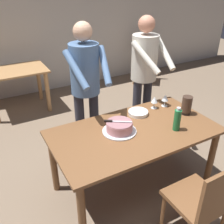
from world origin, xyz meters
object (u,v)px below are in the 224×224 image
(plate_stack, at_px, (138,113))
(water_bottle, at_px, (177,120))
(background_table, at_px, (16,79))
(person_cutting_cake, at_px, (86,82))
(main_dining_table, at_px, (134,139))
(wine_glass_far, at_px, (165,98))
(wine_glass_near, at_px, (154,100))
(cake_on_platter, at_px, (119,127))
(cake_knife, at_px, (112,121))
(hurricane_lamp, at_px, (187,105))
(chair_near_side, at_px, (204,200))
(person_standing_beside, at_px, (144,70))
(background_chair_1, at_px, (144,59))

(plate_stack, xyz_separation_m, water_bottle, (0.15, -0.45, 0.09))
(water_bottle, relative_size, background_table, 0.25)
(plate_stack, bearing_deg, person_cutting_cake, 137.48)
(main_dining_table, xyz_separation_m, person_cutting_cake, (-0.23, 0.66, 0.43))
(main_dining_table, relative_size, background_table, 1.67)
(wine_glass_far, bearing_deg, wine_glass_near, 172.17)
(cake_on_platter, xyz_separation_m, plate_stack, (0.36, 0.20, -0.03))
(cake_knife, height_order, person_cutting_cake, person_cutting_cake)
(cake_knife, height_order, background_table, cake_knife)
(cake_knife, height_order, hurricane_lamp, hurricane_lamp)
(wine_glass_near, bearing_deg, main_dining_table, -147.33)
(wine_glass_near, relative_size, chair_near_side, 0.16)
(wine_glass_far, bearing_deg, person_standing_beside, 91.94)
(cake_knife, relative_size, plate_stack, 1.08)
(chair_near_side, relative_size, background_table, 0.90)
(person_cutting_cake, bearing_deg, background_table, 104.23)
(main_dining_table, relative_size, cake_knife, 7.00)
(wine_glass_near, bearing_deg, person_standing_beside, 72.53)
(wine_glass_near, bearing_deg, plate_stack, -171.78)
(hurricane_lamp, distance_m, chair_near_side, 1.07)
(wine_glass_near, relative_size, background_table, 0.14)
(hurricane_lamp, xyz_separation_m, background_chair_1, (1.31, 2.61, -0.37))
(cake_knife, xyz_separation_m, plate_stack, (0.42, 0.16, -0.10))
(hurricane_lamp, bearing_deg, main_dining_table, -178.93)
(cake_on_platter, height_order, wine_glass_near, wine_glass_near)
(wine_glass_far, xyz_separation_m, person_standing_beside, (-0.01, 0.42, 0.22))
(main_dining_table, bearing_deg, plate_stack, 50.29)
(wine_glass_far, bearing_deg, plate_stack, -177.60)
(background_table, bearing_deg, cake_knife, -78.61)
(wine_glass_far, distance_m, background_table, 2.59)
(main_dining_table, bearing_deg, wine_glass_far, 24.69)
(person_cutting_cake, bearing_deg, wine_glass_near, -28.31)
(person_cutting_cake, bearing_deg, cake_on_platter, -82.64)
(wine_glass_far, bearing_deg, person_cutting_cake, 154.80)
(wine_glass_near, distance_m, person_standing_beside, 0.47)
(chair_near_side, bearing_deg, person_standing_beside, 73.79)
(water_bottle, distance_m, person_standing_beside, 0.93)
(hurricane_lamp, relative_size, background_chair_1, 0.23)
(wine_glass_far, height_order, water_bottle, water_bottle)
(cake_on_platter, xyz_separation_m, background_table, (-0.55, 2.45, -0.22))
(water_bottle, height_order, chair_near_side, water_bottle)
(background_table, bearing_deg, chair_near_side, -75.94)
(cake_on_platter, height_order, chair_near_side, chair_near_side)
(wine_glass_near, relative_size, background_chair_1, 0.16)
(main_dining_table, bearing_deg, background_chair_1, 52.69)
(chair_near_side, height_order, background_table, chair_near_side)
(wine_glass_near, height_order, person_cutting_cake, person_cutting_cake)
(wine_glass_near, relative_size, person_standing_beside, 0.08)
(chair_near_side, bearing_deg, water_bottle, 70.72)
(cake_on_platter, distance_m, background_table, 2.52)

